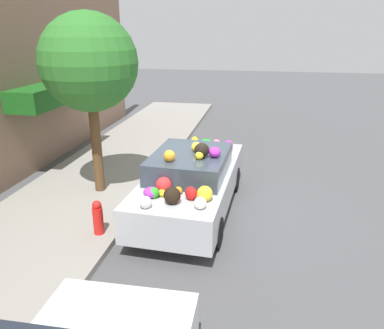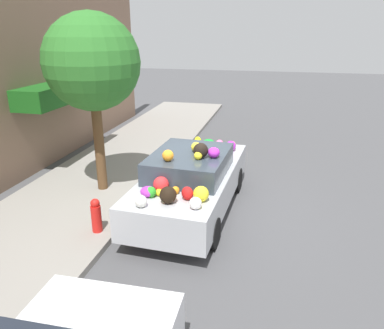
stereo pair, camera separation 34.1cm
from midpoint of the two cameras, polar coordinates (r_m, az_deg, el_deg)
The scene contains 5 objects.
ground_plane at distance 8.64m, azimuth -1.78°, elevation -6.95°, with size 60.00×60.00×0.00m, color #4C4C4F.
sidewalk_curb at distance 9.51m, azimuth -17.94°, elevation -4.89°, with size 24.00×3.20×0.13m.
street_tree at distance 8.92m, azimuth -16.53°, elevation 14.53°, with size 2.19×2.19×4.17m.
fire_hydrant at distance 7.57m, azimuth -15.42°, elevation -7.79°, with size 0.20×0.20×0.70m.
art_car at distance 8.26m, azimuth -1.22°, elevation -2.41°, with size 4.47×1.94×1.75m.
Camera 1 is at (-7.54, -1.52, 3.93)m, focal length 35.00 mm.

